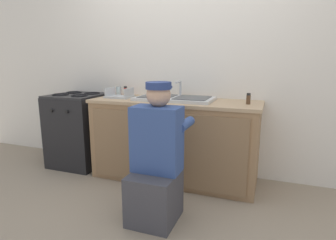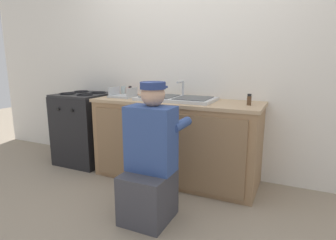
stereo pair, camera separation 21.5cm
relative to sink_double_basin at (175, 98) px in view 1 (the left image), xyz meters
name	(u,v)px [view 1 (the left image)]	position (x,y,z in m)	size (l,w,h in m)	color
ground_plane	(165,189)	(0.00, -0.30, -0.88)	(12.00, 12.00, 0.00)	gray
back_wall	(185,62)	(0.00, 0.35, 0.37)	(6.00, 0.10, 2.50)	silver
counter_cabinet	(174,142)	(0.00, -0.01, -0.47)	(1.72, 0.62, 0.83)	#997551
countertop	(175,102)	(0.00, 0.00, -0.04)	(1.76, 0.62, 0.03)	tan
sink_double_basin	(175,98)	(0.00, 0.00, 0.00)	(0.80, 0.44, 0.19)	silver
stove_range	(79,129)	(-1.24, 0.00, -0.44)	(0.59, 0.62, 0.88)	black
plumber_person	(156,164)	(0.13, -0.81, -0.42)	(0.42, 0.61, 1.10)	#3F3F47
spice_bottle_pepper	(248,99)	(0.74, -0.02, 0.03)	(0.04, 0.04, 0.10)	#513823
water_glass	(119,91)	(-0.77, 0.18, 0.03)	(0.06, 0.06, 0.10)	#ADC6CC
spice_bottle_red	(126,91)	(-0.68, 0.19, 0.03)	(0.04, 0.04, 0.10)	red
dish_rack_tray	(120,95)	(-0.64, -0.03, 0.01)	(0.28, 0.22, 0.11)	#B2B7BC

